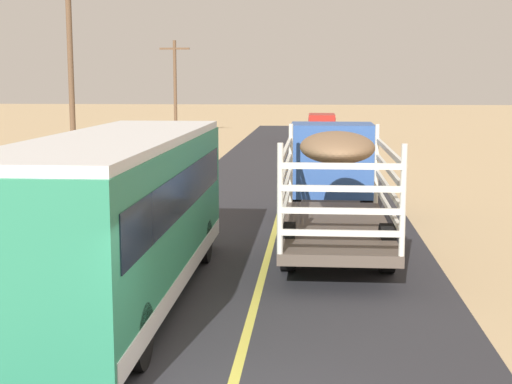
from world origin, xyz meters
The scene contains 5 objects.
livestock_truck centered at (1.63, 11.90, 1.79)m, with size 2.53×9.70×3.02m.
bus centered at (-2.57, 4.73, 1.75)m, with size 2.54×10.00×3.21m.
car_far centered at (1.55, 41.79, 1.09)m, with size 1.90×4.62×1.93m.
power_pole_mid centered at (-9.20, 22.11, 4.41)m, with size 2.20×0.24×8.23m.
power_pole_far centered at (-9.20, 45.55, 3.83)m, with size 2.20×0.24×7.09m.
Camera 1 is at (1.11, -8.78, 4.25)m, focal length 52.00 mm.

